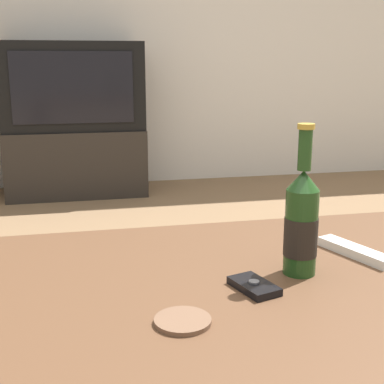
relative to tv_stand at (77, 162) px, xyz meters
name	(u,v)px	position (x,y,z in m)	size (l,w,h in m)	color
coffee_table	(213,316)	(0.24, -2.73, 0.19)	(1.34, 0.77, 0.47)	brown
tv_stand	(77,162)	(0.00, 0.00, 0.00)	(0.91, 0.44, 0.44)	#28231E
television	(73,86)	(0.00, 0.00, 0.50)	(0.90, 0.41, 0.56)	black
beer_bottle	(301,223)	(0.42, -2.70, 0.36)	(0.07, 0.07, 0.29)	#1E4219
cell_phone	(254,286)	(0.31, -2.76, 0.26)	(0.08, 0.11, 0.02)	black
remote_control	(355,251)	(0.58, -2.64, 0.26)	(0.10, 0.19, 0.02)	white
coaster	(183,321)	(0.16, -2.86, 0.26)	(0.09, 0.09, 0.01)	brown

